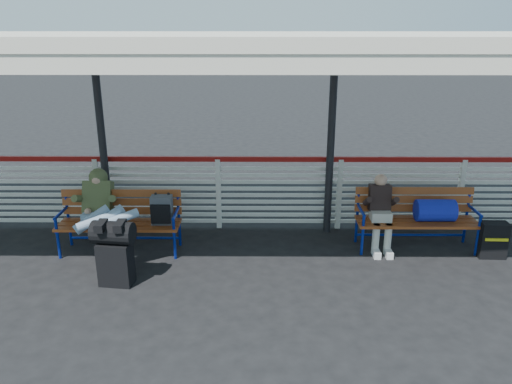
{
  "coord_description": "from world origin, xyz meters",
  "views": [
    {
      "loc": [
        0.68,
        -5.92,
        3.28
      ],
      "look_at": [
        0.63,
        1.0,
        0.94
      ],
      "focal_mm": 35.0,
      "sensor_mm": 36.0,
      "label": 1
    }
  ],
  "objects_px": {
    "bench_right": "(425,212)",
    "suitcase_side": "(493,240)",
    "bench_left": "(131,214)",
    "luggage_stack": "(114,251)",
    "traveler_man": "(102,214)",
    "companion_person": "(381,212)"
  },
  "relations": [
    {
      "from": "bench_left",
      "to": "bench_right",
      "type": "distance_m",
      "value": 4.41
    },
    {
      "from": "traveler_man",
      "to": "suitcase_side",
      "type": "xyz_separation_m",
      "value": [
        5.66,
        0.16,
        -0.46
      ]
    },
    {
      "from": "bench_right",
      "to": "traveler_man",
      "type": "bearing_deg",
      "value": -174.36
    },
    {
      "from": "traveler_man",
      "to": "suitcase_side",
      "type": "bearing_deg",
      "value": 1.62
    },
    {
      "from": "traveler_man",
      "to": "companion_person",
      "type": "height_order",
      "value": "traveler_man"
    },
    {
      "from": "suitcase_side",
      "to": "traveler_man",
      "type": "bearing_deg",
      "value": -176.39
    },
    {
      "from": "bench_right",
      "to": "companion_person",
      "type": "relative_size",
      "value": 1.57
    },
    {
      "from": "bench_left",
      "to": "companion_person",
      "type": "xyz_separation_m",
      "value": [
        3.74,
        0.11,
        0.01
      ]
    },
    {
      "from": "luggage_stack",
      "to": "bench_left",
      "type": "distance_m",
      "value": 1.04
    },
    {
      "from": "luggage_stack",
      "to": "bench_right",
      "type": "distance_m",
      "value": 4.53
    },
    {
      "from": "bench_right",
      "to": "suitcase_side",
      "type": "relative_size",
      "value": 3.31
    },
    {
      "from": "bench_right",
      "to": "suitcase_side",
      "type": "bearing_deg",
      "value": -18.28
    },
    {
      "from": "bench_left",
      "to": "bench_right",
      "type": "bearing_deg",
      "value": 1.53
    },
    {
      "from": "luggage_stack",
      "to": "companion_person",
      "type": "xyz_separation_m",
      "value": [
        3.71,
        1.14,
        0.11
      ]
    },
    {
      "from": "luggage_stack",
      "to": "companion_person",
      "type": "distance_m",
      "value": 3.88
    },
    {
      "from": "luggage_stack",
      "to": "bench_left",
      "type": "height_order",
      "value": "bench_left"
    },
    {
      "from": "luggage_stack",
      "to": "traveler_man",
      "type": "height_order",
      "value": "traveler_man"
    },
    {
      "from": "bench_left",
      "to": "bench_right",
      "type": "xyz_separation_m",
      "value": [
        4.41,
        0.12,
        0.01
      ]
    },
    {
      "from": "luggage_stack",
      "to": "bench_left",
      "type": "relative_size",
      "value": 0.49
    },
    {
      "from": "bench_left",
      "to": "luggage_stack",
      "type": "bearing_deg",
      "value": -88.63
    },
    {
      "from": "luggage_stack",
      "to": "suitcase_side",
      "type": "bearing_deg",
      "value": 16.51
    },
    {
      "from": "traveler_man",
      "to": "companion_person",
      "type": "xyz_separation_m",
      "value": [
        4.06,
        0.46,
        -0.13
      ]
    }
  ]
}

